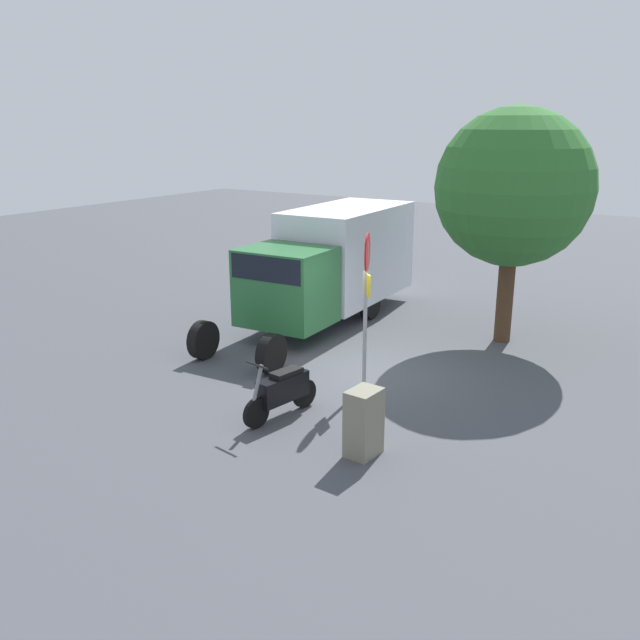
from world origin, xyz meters
TOP-DOWN VIEW (x-y plane):
  - ground_plane at (0.00, 0.00)m, footprint 60.00×60.00m
  - box_truck_near at (-3.07, -2.76)m, footprint 8.05×2.58m
  - motorcycle at (2.95, -0.06)m, footprint 1.80×0.63m
  - stop_sign at (0.92, 0.54)m, footprint 0.71×0.33m
  - street_tree at (-3.72, 1.90)m, footprint 3.75×3.75m
  - utility_cabinet at (3.44, 1.94)m, footprint 0.62×0.48m
  - bike_rack_hoop at (2.35, 1.18)m, footprint 0.85×0.12m

SIDE VIEW (x-z plane):
  - ground_plane at x=0.00m, z-range 0.00..0.00m
  - bike_rack_hoop at x=2.35m, z-range -0.43..0.43m
  - motorcycle at x=2.95m, z-range -0.08..1.12m
  - utility_cabinet at x=3.44m, z-range 0.00..1.15m
  - box_truck_near at x=-3.07m, z-range 0.15..3.14m
  - stop_sign at x=0.92m, z-range 0.54..3.77m
  - street_tree at x=-3.72m, z-range 0.95..6.63m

